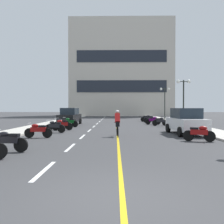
% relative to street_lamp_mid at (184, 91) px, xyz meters
% --- Properties ---
extents(ground_plane, '(140.00, 140.00, 0.00)m').
position_rel_street_lamp_mid_xyz_m(ground_plane, '(-7.18, 1.51, -3.54)').
color(ground_plane, '#38383A').
extents(curb_left, '(2.40, 72.00, 0.12)m').
position_rel_street_lamp_mid_xyz_m(curb_left, '(-14.38, 4.51, -3.48)').
color(curb_left, '#B7B2A8').
rests_on(curb_left, ground).
extents(curb_right, '(2.40, 72.00, 0.12)m').
position_rel_street_lamp_mid_xyz_m(curb_right, '(0.02, 4.51, -3.48)').
color(curb_right, '#B7B2A8').
rests_on(curb_right, ground).
extents(lane_dash_0, '(0.14, 2.20, 0.01)m').
position_rel_street_lamp_mid_xyz_m(lane_dash_0, '(-9.18, -17.49, -3.54)').
color(lane_dash_0, silver).
rests_on(lane_dash_0, ground).
extents(lane_dash_1, '(0.14, 2.20, 0.01)m').
position_rel_street_lamp_mid_xyz_m(lane_dash_1, '(-9.18, -13.49, -3.54)').
color(lane_dash_1, silver).
rests_on(lane_dash_1, ground).
extents(lane_dash_2, '(0.14, 2.20, 0.01)m').
position_rel_street_lamp_mid_xyz_m(lane_dash_2, '(-9.18, -9.49, -3.54)').
color(lane_dash_2, silver).
rests_on(lane_dash_2, ground).
extents(lane_dash_3, '(0.14, 2.20, 0.01)m').
position_rel_street_lamp_mid_xyz_m(lane_dash_3, '(-9.18, -5.49, -3.54)').
color(lane_dash_3, silver).
rests_on(lane_dash_3, ground).
extents(lane_dash_4, '(0.14, 2.20, 0.01)m').
position_rel_street_lamp_mid_xyz_m(lane_dash_4, '(-9.18, -1.49, -3.54)').
color(lane_dash_4, silver).
rests_on(lane_dash_4, ground).
extents(lane_dash_5, '(0.14, 2.20, 0.01)m').
position_rel_street_lamp_mid_xyz_m(lane_dash_5, '(-9.18, 2.51, -3.54)').
color(lane_dash_5, silver).
rests_on(lane_dash_5, ground).
extents(lane_dash_6, '(0.14, 2.20, 0.01)m').
position_rel_street_lamp_mid_xyz_m(lane_dash_6, '(-9.18, 6.51, -3.54)').
color(lane_dash_6, silver).
rests_on(lane_dash_6, ground).
extents(lane_dash_7, '(0.14, 2.20, 0.01)m').
position_rel_street_lamp_mid_xyz_m(lane_dash_7, '(-9.18, 10.51, -3.54)').
color(lane_dash_7, silver).
rests_on(lane_dash_7, ground).
extents(lane_dash_8, '(0.14, 2.20, 0.01)m').
position_rel_street_lamp_mid_xyz_m(lane_dash_8, '(-9.18, 14.51, -3.54)').
color(lane_dash_8, silver).
rests_on(lane_dash_8, ground).
extents(lane_dash_9, '(0.14, 2.20, 0.01)m').
position_rel_street_lamp_mid_xyz_m(lane_dash_9, '(-9.18, 18.51, -3.54)').
color(lane_dash_9, silver).
rests_on(lane_dash_9, ground).
extents(lane_dash_10, '(0.14, 2.20, 0.01)m').
position_rel_street_lamp_mid_xyz_m(lane_dash_10, '(-9.18, 22.51, -3.54)').
color(lane_dash_10, silver).
rests_on(lane_dash_10, ground).
extents(lane_dash_11, '(0.14, 2.20, 0.01)m').
position_rel_street_lamp_mid_xyz_m(lane_dash_11, '(-9.18, 26.51, -3.54)').
color(lane_dash_11, silver).
rests_on(lane_dash_11, ground).
extents(centre_line_yellow, '(0.12, 66.00, 0.01)m').
position_rel_street_lamp_mid_xyz_m(centre_line_yellow, '(-6.93, 4.51, -3.54)').
color(centre_line_yellow, gold).
rests_on(centre_line_yellow, ground).
extents(office_building, '(22.81, 8.49, 21.32)m').
position_rel_street_lamp_mid_xyz_m(office_building, '(-5.76, 29.70, 7.11)').
color(office_building, beige).
rests_on(office_building, ground).
extents(street_lamp_mid, '(1.46, 0.36, 4.62)m').
position_rel_street_lamp_mid_xyz_m(street_lamp_mid, '(0.00, 0.00, 0.00)').
color(street_lamp_mid, black).
rests_on(street_lamp_mid, curb_right).
extents(street_lamp_far, '(1.46, 0.36, 4.66)m').
position_rel_street_lamp_mid_xyz_m(street_lamp_far, '(0.22, 10.23, 0.03)').
color(street_lamp_far, black).
rests_on(street_lamp_far, curb_right).
extents(parked_car_near, '(2.10, 4.28, 1.82)m').
position_rel_street_lamp_mid_xyz_m(parked_car_near, '(-2.18, -8.05, -2.63)').
color(parked_car_near, black).
rests_on(parked_car_near, ground).
extents(parked_car_mid, '(2.11, 4.29, 1.82)m').
position_rel_street_lamp_mid_xyz_m(parked_car_mid, '(-12.00, 0.79, -2.63)').
color(parked_car_mid, black).
rests_on(parked_car_mid, ground).
extents(motorcycle_1, '(1.70, 0.60, 0.92)m').
position_rel_street_lamp_mid_xyz_m(motorcycle_1, '(-11.57, -14.62, -3.07)').
color(motorcycle_1, black).
rests_on(motorcycle_1, ground).
extents(motorcycle_2, '(1.65, 0.75, 0.92)m').
position_rel_street_lamp_mid_xyz_m(motorcycle_2, '(-2.48, -11.51, -3.07)').
color(motorcycle_2, black).
rests_on(motorcycle_2, ground).
extents(motorcycle_3, '(1.70, 0.60, 0.92)m').
position_rel_street_lamp_mid_xyz_m(motorcycle_3, '(-11.82, -10.08, -3.07)').
color(motorcycle_3, black).
rests_on(motorcycle_3, ground).
extents(motorcycle_4, '(1.66, 0.72, 0.92)m').
position_rel_street_lamp_mid_xyz_m(motorcycle_4, '(-11.58, -7.12, -3.07)').
color(motorcycle_4, black).
rests_on(motorcycle_4, ground).
extents(motorcycle_5, '(1.67, 0.69, 0.92)m').
position_rel_street_lamp_mid_xyz_m(motorcycle_5, '(-11.42, -5.41, -3.07)').
color(motorcycle_5, black).
rests_on(motorcycle_5, ground).
extents(motorcycle_6, '(1.63, 0.81, 0.92)m').
position_rel_street_lamp_mid_xyz_m(motorcycle_6, '(-11.86, -3.62, -3.07)').
color(motorcycle_6, black).
rests_on(motorcycle_6, ground).
extents(motorcycle_7, '(1.68, 0.64, 0.92)m').
position_rel_street_lamp_mid_xyz_m(motorcycle_7, '(-11.47, -2.14, -3.07)').
color(motorcycle_7, black).
rests_on(motorcycle_7, ground).
extents(motorcycle_8, '(1.67, 0.70, 0.92)m').
position_rel_street_lamp_mid_xyz_m(motorcycle_8, '(-2.49, -0.40, -3.07)').
color(motorcycle_8, black).
rests_on(motorcycle_8, ground).
extents(motorcycle_9, '(1.70, 0.60, 0.92)m').
position_rel_street_lamp_mid_xyz_m(motorcycle_9, '(-2.95, 1.19, -3.07)').
color(motorcycle_9, black).
rests_on(motorcycle_9, ground).
extents(motorcycle_10, '(1.68, 0.67, 0.92)m').
position_rel_street_lamp_mid_xyz_m(motorcycle_10, '(-2.81, 4.29, -3.07)').
color(motorcycle_10, black).
rests_on(motorcycle_10, ground).
extents(motorcycle_11, '(1.70, 0.60, 0.92)m').
position_rel_street_lamp_mid_xyz_m(motorcycle_11, '(-2.90, 6.49, -3.07)').
color(motorcycle_11, black).
rests_on(motorcycle_11, ground).
extents(cyclist_rider, '(0.42, 1.77, 1.71)m').
position_rel_street_lamp_mid_xyz_m(cyclist_rider, '(-6.94, -9.31, -2.66)').
color(cyclist_rider, black).
rests_on(cyclist_rider, ground).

